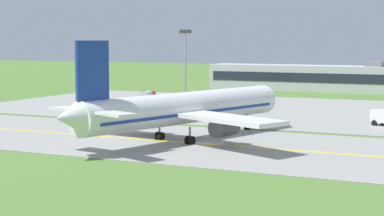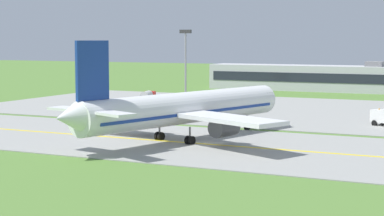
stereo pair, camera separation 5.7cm
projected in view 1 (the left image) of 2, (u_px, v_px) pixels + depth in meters
ground_plane at (206, 145)px, 81.46m from camera, size 500.00×500.00×0.00m
taxiway_strip at (206, 144)px, 81.46m from camera, size 240.00×28.00×0.10m
apron_pad at (359, 114)px, 114.90m from camera, size 140.00×52.00×0.10m
taxiway_centreline at (206, 144)px, 81.45m from camera, size 220.00×0.60×0.01m
airplane_lead at (183, 109)px, 83.92m from camera, size 31.91×38.93×12.70m
service_truck_fuel at (147, 96)px, 132.35m from camera, size 3.62×6.33×2.65m
terminal_building at (326, 78)px, 165.77m from camera, size 59.15×9.44×7.52m
apron_light_mast at (185, 57)px, 130.96m from camera, size 2.40×0.50×14.70m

